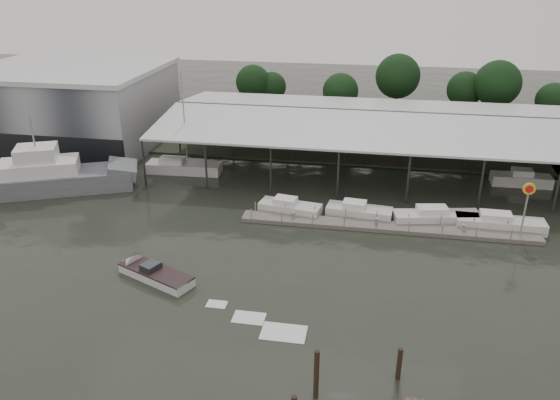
% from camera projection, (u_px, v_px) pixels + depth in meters
% --- Properties ---
extents(ground, '(200.00, 200.00, 0.00)m').
position_uv_depth(ground, '(204.00, 268.00, 45.35)').
color(ground, '#242921').
rests_on(ground, ground).
extents(land_strip_far, '(140.00, 30.00, 0.30)m').
position_uv_depth(land_strip_far, '(287.00, 128.00, 83.17)').
color(land_strip_far, '#393D2E').
rests_on(land_strip_far, ground).
extents(land_strip_west, '(20.00, 40.00, 0.30)m').
position_uv_depth(land_strip_west, '(0.00, 137.00, 78.78)').
color(land_strip_west, '#393D2E').
rests_on(land_strip_west, ground).
extents(storage_warehouse, '(24.50, 20.50, 10.50)m').
position_uv_depth(storage_warehouse, '(71.00, 105.00, 74.71)').
color(storage_warehouse, '#94989D').
rests_on(storage_warehouse, ground).
extents(covered_boat_shed, '(58.24, 24.00, 6.96)m').
position_uv_depth(covered_boat_shed, '(407.00, 118.00, 65.39)').
color(covered_boat_shed, silver).
rests_on(covered_boat_shed, ground).
extents(floating_dock, '(28.00, 2.00, 1.40)m').
position_uv_depth(floating_dock, '(387.00, 227.00, 51.87)').
color(floating_dock, slate).
rests_on(floating_dock, ground).
extents(shell_fuel_sign, '(1.10, 0.18, 5.55)m').
position_uv_depth(shell_fuel_sign, '(527.00, 200.00, 48.44)').
color(shell_fuel_sign, gray).
rests_on(shell_fuel_sign, ground).
extents(grey_trawler, '(18.32, 11.48, 8.84)m').
position_uv_depth(grey_trawler, '(52.00, 177.00, 60.06)').
color(grey_trawler, slate).
rests_on(grey_trawler, ground).
extents(white_sailboat, '(9.03, 3.02, 12.29)m').
position_uv_depth(white_sailboat, '(183.00, 167.00, 65.61)').
color(white_sailboat, silver).
rests_on(white_sailboat, ground).
extents(speedboat_underway, '(17.27, 8.85, 2.00)m').
position_uv_depth(speedboat_underway, '(151.00, 272.00, 43.93)').
color(speedboat_underway, silver).
rests_on(speedboat_underway, ground).
extents(moored_cruiser_0, '(6.50, 3.27, 1.70)m').
position_uv_depth(moored_cruiser_0, '(289.00, 208.00, 54.96)').
color(moored_cruiser_0, silver).
rests_on(moored_cruiser_0, ground).
extents(moored_cruiser_1, '(6.62, 2.87, 1.70)m').
position_uv_depth(moored_cruiser_1, '(358.00, 211.00, 54.12)').
color(moored_cruiser_1, silver).
rests_on(moored_cruiser_1, ground).
extents(moored_cruiser_2, '(8.56, 3.74, 1.70)m').
position_uv_depth(moored_cruiser_2, '(436.00, 217.00, 52.95)').
color(moored_cruiser_2, silver).
rests_on(moored_cruiser_2, ground).
extents(moored_cruiser_3, '(8.16, 2.33, 1.70)m').
position_uv_depth(moored_cruiser_3, '(499.00, 223.00, 51.72)').
color(moored_cruiser_3, silver).
rests_on(moored_cruiser_3, ground).
extents(horizon_tree_line, '(66.67, 11.44, 10.37)m').
position_uv_depth(horizon_tree_line, '(442.00, 87.00, 82.80)').
color(horizon_tree_line, '#312416').
rests_on(horizon_tree_line, ground).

